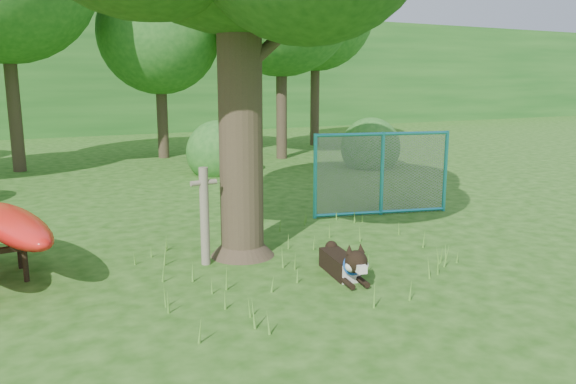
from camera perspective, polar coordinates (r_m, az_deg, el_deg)
name	(u,v)px	position (r m, az deg, el deg)	size (l,w,h in m)	color
ground	(317,286)	(7.27, 2.97, -9.55)	(80.00, 80.00, 0.00)	#1D4A0E
wooden_post	(205,214)	(7.98, -8.48, -2.19)	(0.38, 0.14, 1.40)	#6F6553
husky_dog	(345,264)	(7.52, 5.83, -7.26)	(0.47, 1.25, 0.56)	black
fence_section	(382,174)	(11.02, 9.53, 1.85)	(2.70, 0.74, 2.69)	#289FBB
wildflower_clump	(344,259)	(7.66, 5.74, -6.83)	(0.12, 0.11, 0.26)	#579430
bg_tree_c	(159,33)	(19.56, -13.00, 15.44)	(4.00, 4.00, 6.12)	#352A1D
bg_tree_d	(281,1)	(19.02, -0.68, 18.80)	(4.80, 4.80, 7.50)	#352A1D
bg_tree_e	(316,12)	(23.07, 2.82, 17.82)	(4.60, 4.60, 7.55)	#352A1D
shrub_right	(370,167)	(17.25, 8.32, 2.52)	(1.80, 1.80, 1.80)	#22601F
shrub_mid	(219,173)	(16.04, -7.05, 1.90)	(1.80, 1.80, 1.80)	#22601F
wooded_hillside	(63,73)	(34.04, -21.86, 11.15)	(80.00, 12.00, 6.00)	#22601F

